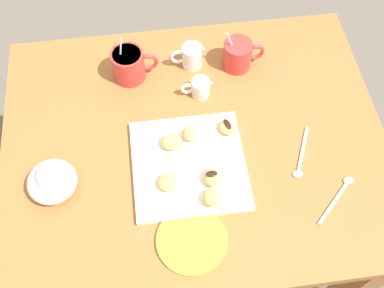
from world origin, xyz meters
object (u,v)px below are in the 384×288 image
(saucer_lime_left, at_px, (192,240))
(pastry_plate_square, at_px, (189,165))
(cream_pitcher_white, at_px, (191,56))
(ice_cream_bowl, at_px, (52,181))
(beignet_5, at_px, (211,198))
(coffee_mug_red_right, at_px, (238,54))
(beignet_4, at_px, (211,177))
(beignet_0, at_px, (227,127))
(beignet_3, at_px, (171,142))
(coffee_mug_red_left, at_px, (129,64))
(beignet_2, at_px, (190,133))
(dining_table, at_px, (194,162))
(chocolate_sauce_pitcher, at_px, (200,87))
(beignet_1, at_px, (167,182))

(saucer_lime_left, bearing_deg, pastry_plate_square, 84.57)
(cream_pitcher_white, xyz_separation_m, saucer_lime_left, (-0.07, -0.54, -0.03))
(pastry_plate_square, height_order, ice_cream_bowl, ice_cream_bowl)
(ice_cream_bowl, xyz_separation_m, beignet_5, (0.38, -0.09, -0.00))
(coffee_mug_red_right, distance_m, beignet_4, 0.40)
(beignet_0, distance_m, beignet_3, 0.15)
(coffee_mug_red_left, distance_m, ice_cream_bowl, 0.40)
(saucer_lime_left, height_order, beignet_2, beignet_2)
(dining_table, distance_m, beignet_0, 0.18)
(cream_pitcher_white, bearing_deg, chocolate_sauce_pitcher, -84.82)
(coffee_mug_red_right, height_order, beignet_3, coffee_mug_red_right)
(beignet_2, height_order, beignet_5, same)
(beignet_5, bearing_deg, dining_table, 94.72)
(beignet_2, bearing_deg, beignet_3, -159.39)
(dining_table, height_order, cream_pitcher_white, cream_pitcher_white)
(beignet_2, distance_m, beignet_4, 0.14)
(pastry_plate_square, bearing_deg, saucer_lime_left, -95.43)
(saucer_lime_left, bearing_deg, ice_cream_bowl, 150.38)
(chocolate_sauce_pitcher, bearing_deg, beignet_0, -69.80)
(coffee_mug_red_left, xyz_separation_m, chocolate_sauce_pitcher, (0.19, -0.09, -0.02))
(dining_table, bearing_deg, coffee_mug_red_right, 56.57)
(dining_table, height_order, beignet_5, beignet_5)
(ice_cream_bowl, bearing_deg, saucer_lime_left, -29.62)
(saucer_lime_left, distance_m, beignet_3, 0.26)
(ice_cream_bowl, distance_m, saucer_lime_left, 0.38)
(cream_pitcher_white, bearing_deg, beignet_5, -91.32)
(cream_pitcher_white, bearing_deg, ice_cream_bowl, -137.98)
(chocolate_sauce_pitcher, relative_size, beignet_3, 1.65)
(ice_cream_bowl, height_order, beignet_2, ice_cream_bowl)
(chocolate_sauce_pitcher, bearing_deg, beignet_3, -120.34)
(pastry_plate_square, xyz_separation_m, beignet_3, (-0.04, 0.06, 0.03))
(coffee_mug_red_right, height_order, beignet_4, coffee_mug_red_right)
(cream_pitcher_white, height_order, ice_cream_bowl, ice_cream_bowl)
(beignet_1, xyz_separation_m, beignet_2, (0.07, 0.13, 0.00))
(ice_cream_bowl, bearing_deg, beignet_4, -5.79)
(coffee_mug_red_left, height_order, beignet_4, coffee_mug_red_left)
(beignet_0, bearing_deg, beignet_2, -175.44)
(beignet_2, distance_m, beignet_5, 0.19)
(saucer_lime_left, distance_m, beignet_4, 0.16)
(coffee_mug_red_right, distance_m, beignet_1, 0.45)
(saucer_lime_left, bearing_deg, dining_table, 80.91)
(dining_table, distance_m, coffee_mug_red_right, 0.34)
(pastry_plate_square, distance_m, beignet_2, 0.08)
(cream_pitcher_white, xyz_separation_m, ice_cream_bowl, (-0.39, -0.36, 0.00))
(coffee_mug_red_right, bearing_deg, ice_cream_bowl, -147.55)
(coffee_mug_red_right, relative_size, beignet_1, 2.80)
(pastry_plate_square, xyz_separation_m, saucer_lime_left, (-0.02, -0.20, -0.00))
(saucer_lime_left, bearing_deg, cream_pitcher_white, 82.58)
(ice_cream_bowl, height_order, beignet_1, ice_cream_bowl)
(saucer_lime_left, bearing_deg, beignet_5, 56.39)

